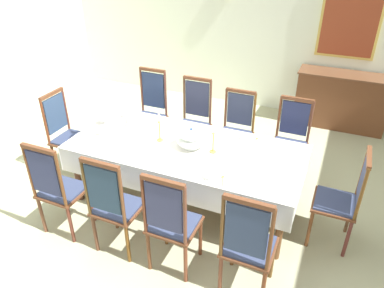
{
  "coord_description": "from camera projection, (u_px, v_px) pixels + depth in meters",
  "views": [
    {
      "loc": [
        1.46,
        -3.08,
        2.86
      ],
      "look_at": [
        0.06,
        0.19,
        0.79
      ],
      "focal_mm": 34.57,
      "sensor_mm": 36.0,
      "label": 1
    }
  ],
  "objects": [
    {
      "name": "ground",
      "position": [
        181.0,
        209.0,
        4.39
      ],
      "size": [
        7.32,
        6.46,
        0.04
      ],
      "primitive_type": "cube",
      "color": "#AFB18C"
    },
    {
      "name": "back_wall",
      "position": [
        261.0,
        19.0,
        6.2
      ],
      "size": [
        7.32,
        0.08,
        3.11
      ],
      "primitive_type": "cube",
      "color": "silver",
      "rests_on": "ground"
    },
    {
      "name": "dining_table",
      "position": [
        186.0,
        152.0,
        4.15
      ],
      "size": [
        2.58,
        1.15,
        0.76
      ],
      "color": "brown",
      "rests_on": "ground"
    },
    {
      "name": "tablecloth",
      "position": [
        186.0,
        151.0,
        4.15
      ],
      "size": [
        2.6,
        1.17,
        0.3
      ],
      "color": "white",
      "rests_on": "dining_table"
    },
    {
      "name": "chair_south_a",
      "position": [
        58.0,
        187.0,
        3.77
      ],
      "size": [
        0.44,
        0.42,
        1.12
      ],
      "color": "brown",
      "rests_on": "ground"
    },
    {
      "name": "chair_north_a",
      "position": [
        150.0,
        110.0,
        5.32
      ],
      "size": [
        0.44,
        0.42,
        1.18
      ],
      "rotation": [
        0.0,
        0.0,
        3.14
      ],
      "color": "brown",
      "rests_on": "ground"
    },
    {
      "name": "chair_south_b",
      "position": [
        114.0,
        204.0,
        3.54
      ],
      "size": [
        0.44,
        0.42,
        1.13
      ],
      "color": "brown",
      "rests_on": "ground"
    },
    {
      "name": "chair_north_b",
      "position": [
        194.0,
        119.0,
        5.09
      ],
      "size": [
        0.44,
        0.42,
        1.15
      ],
      "rotation": [
        0.0,
        0.0,
        3.14
      ],
      "color": "brown",
      "rests_on": "ground"
    },
    {
      "name": "chair_south_c",
      "position": [
        171.0,
        221.0,
        3.33
      ],
      "size": [
        0.44,
        0.42,
        1.12
      ],
      "color": "brown",
      "rests_on": "ground"
    },
    {
      "name": "chair_north_c",
      "position": [
        236.0,
        129.0,
        4.89
      ],
      "size": [
        0.44,
        0.42,
        1.07
      ],
      "rotation": [
        0.0,
        0.0,
        3.14
      ],
      "color": "brown",
      "rests_on": "ground"
    },
    {
      "name": "chair_south_d",
      "position": [
        248.0,
        244.0,
        3.09
      ],
      "size": [
        0.44,
        0.42,
        1.13
      ],
      "color": "brown",
      "rests_on": "ground"
    },
    {
      "name": "chair_north_d",
      "position": [
        290.0,
        139.0,
        4.65
      ],
      "size": [
        0.44,
        0.42,
        1.08
      ],
      "rotation": [
        0.0,
        0.0,
        3.14
      ],
      "color": "brown",
      "rests_on": "ground"
    },
    {
      "name": "chair_head_west",
      "position": [
        66.0,
        133.0,
        4.79
      ],
      "size": [
        0.42,
        0.44,
        1.11
      ],
      "rotation": [
        0.0,
        0.0,
        -1.57
      ],
      "color": "brown",
      "rests_on": "ground"
    },
    {
      "name": "chair_head_east",
      "position": [
        343.0,
        198.0,
        3.64
      ],
      "size": [
        0.42,
        0.44,
        1.09
      ],
      "rotation": [
        0.0,
        0.0,
        1.57
      ],
      "color": "brown",
      "rests_on": "ground"
    },
    {
      "name": "soup_tureen",
      "position": [
        191.0,
        138.0,
        4.03
      ],
      "size": [
        0.31,
        0.31,
        0.24
      ],
      "color": "silver",
      "rests_on": "tablecloth"
    },
    {
      "name": "candlestick_west",
      "position": [
        160.0,
        130.0,
        4.15
      ],
      "size": [
        0.07,
        0.07,
        0.35
      ],
      "color": "gold",
      "rests_on": "tablecloth"
    },
    {
      "name": "candlestick_east",
      "position": [
        213.0,
        141.0,
        3.94
      ],
      "size": [
        0.07,
        0.07,
        0.35
      ],
      "color": "gold",
      "rests_on": "tablecloth"
    },
    {
      "name": "bowl_near_left",
      "position": [
        212.0,
        176.0,
        3.59
      ],
      "size": [
        0.16,
        0.16,
        0.04
      ],
      "color": "silver",
      "rests_on": "tablecloth"
    },
    {
      "name": "bowl_near_right",
      "position": [
        246.0,
        137.0,
        4.25
      ],
      "size": [
        0.15,
        0.15,
        0.03
      ],
      "color": "silver",
      "rests_on": "tablecloth"
    },
    {
      "name": "spoon_primary",
      "position": [
        223.0,
        178.0,
        3.58
      ],
      "size": [
        0.07,
        0.17,
        0.01
      ],
      "rotation": [
        0.0,
        0.0,
        0.29
      ],
      "color": "gold",
      "rests_on": "tablecloth"
    },
    {
      "name": "spoon_secondary",
      "position": [
        256.0,
        139.0,
        4.24
      ],
      "size": [
        0.06,
        0.18,
        0.01
      ],
      "rotation": [
        0.0,
        0.0,
        -0.23
      ],
      "color": "gold",
      "rests_on": "tablecloth"
    },
    {
      "name": "sideboard",
      "position": [
        341.0,
        100.0,
        5.98
      ],
      "size": [
        1.44,
        0.48,
        0.9
      ],
      "rotation": [
        0.0,
        0.0,
        3.14
      ],
      "color": "brown",
      "rests_on": "ground"
    },
    {
      "name": "framed_painting",
      "position": [
        351.0,
        16.0,
        5.59
      ],
      "size": [
        0.88,
        0.05,
        1.29
      ],
      "color": "#D1B251"
    }
  ]
}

